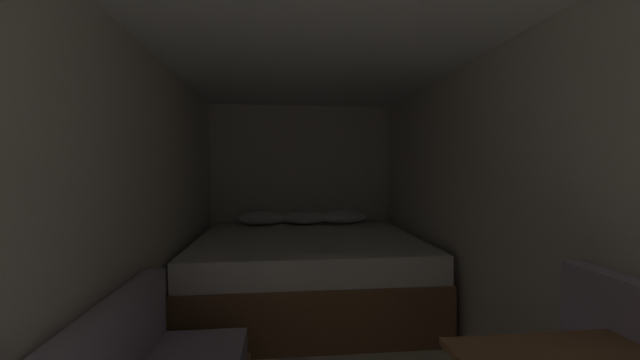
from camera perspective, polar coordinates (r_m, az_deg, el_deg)
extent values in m
cube|color=beige|center=(4.55, -2.91, -1.74)|extent=(2.30, 0.05, 2.11)
cube|color=beige|center=(2.36, -28.01, -5.37)|extent=(0.05, 4.67, 2.11)
cube|color=beige|center=(2.58, 26.25, -4.72)|extent=(0.05, 4.67, 2.11)
cube|color=white|center=(2.32, 0.49, 21.78)|extent=(2.30, 4.67, 0.05)
cube|color=brown|center=(3.68, -1.97, -15.64)|extent=(2.08, 1.91, 0.46)
cube|color=white|center=(3.59, -1.98, -10.41)|extent=(2.04, 1.87, 0.22)
ellipsoid|color=white|center=(4.28, -8.99, -5.85)|extent=(0.56, 0.34, 0.16)
ellipsoid|color=white|center=(4.34, 3.54, -5.73)|extent=(0.56, 0.34, 0.16)
ellipsoid|color=white|center=(4.28, -2.68, -5.82)|extent=(0.56, 0.34, 0.16)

